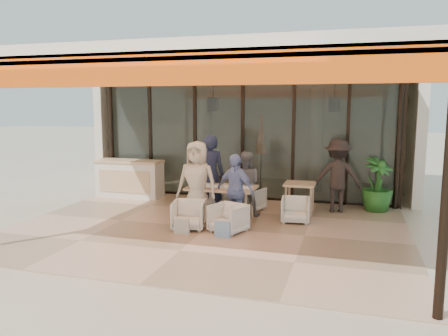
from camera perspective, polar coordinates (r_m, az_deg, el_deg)
The scene contains 21 objects.
ground at distance 9.13m, azimuth -2.22°, elevation -7.93°, with size 70.00×70.00×0.00m, color #C6B293.
terrace_floor at distance 9.13m, azimuth -2.22°, elevation -7.90°, with size 8.00×6.00×0.01m, color tan.
terrace_structure at distance 8.54m, azimuth -2.93°, elevation 12.98°, with size 8.00×6.00×3.40m.
glass_storefront at distance 11.69m, azimuth 2.45°, elevation 3.64°, with size 8.08×0.10×3.20m.
interior_block at distance 13.91m, azimuth 4.83°, elevation 6.97°, with size 9.05×3.62×3.52m.
host_counter at distance 12.27m, azimuth -12.22°, elevation -1.35°, with size 1.85×0.65×1.04m.
dining_table at distance 9.70m, azimuth -0.31°, elevation -2.78°, with size 1.50×0.90×0.93m.
chair_far_left at distance 10.78m, azimuth -0.97°, elevation -3.73°, with size 0.59×0.55×0.60m, color white.
chair_far_right at distance 10.56m, azimuth 3.39°, elevation -3.92°, with size 0.62×0.58×0.63m, color white.
chair_near_left at distance 9.03m, azimuth -4.61°, elevation -5.95°, with size 0.65×0.61×0.67m, color white.
chair_near_right at distance 8.77m, azimuth 0.55°, elevation -6.42°, with size 0.63×0.59×0.64m, color white.
diner_navy at distance 10.20m, azimuth -1.82°, elevation -0.85°, with size 0.68×0.44×1.86m, color #171C33.
diner_grey at distance 10.00m, azimuth 2.76°, elevation -2.09°, with size 0.73×0.57×1.50m, color slate.
diner_cream at distance 9.36m, azimuth -3.55°, elevation -1.91°, with size 0.87×0.57×1.79m, color beige.
diner_periwinkle at distance 9.14m, azimuth 1.42°, elevation -2.94°, with size 0.90×0.38×1.54m, color #768AC5.
tote_bag_cream at distance 8.71m, azimuth -5.55°, elevation -7.61°, with size 0.30×0.10×0.34m, color silver.
tote_bag_blue at distance 8.44m, azimuth -0.20°, elevation -8.09°, with size 0.30×0.10×0.34m, color #99BFD8.
side_table at distance 10.29m, azimuth 9.88°, elevation -2.53°, with size 0.70×0.70×0.74m.
side_chair at distance 9.63m, azimuth 9.31°, elevation -5.27°, with size 0.60×0.56×0.62m, color white.
standing_woman at distance 10.61m, azimuth 14.59°, elevation -1.04°, with size 1.13×0.65×1.75m, color black.
potted_palm at distance 11.03m, azimuth 19.37°, elevation -2.07°, with size 0.73×0.73×1.31m, color #1E5919.
Camera 1 is at (2.82, -8.30, 2.56)m, focal length 35.00 mm.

